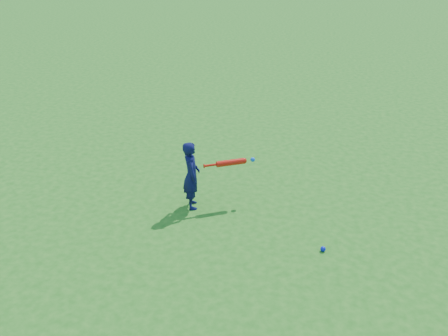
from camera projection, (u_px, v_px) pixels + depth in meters
name	position (u px, v px, depth m)	size (l,w,h in m)	color
ground	(201.00, 219.00, 7.17)	(80.00, 80.00, 0.00)	#1F6818
child	(191.00, 175.00, 7.29)	(0.38, 0.25, 1.04)	#0D1040
ground_ball_blue	(323.00, 249.00, 6.45)	(0.07, 0.07, 0.07)	#0B1BC3
bat_swing	(233.00, 162.00, 7.35)	(0.73, 0.41, 0.09)	red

